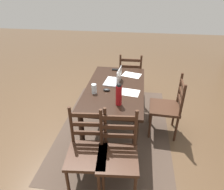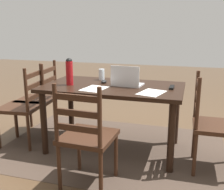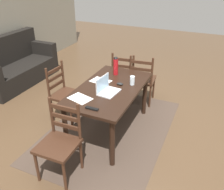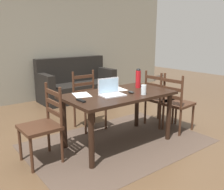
% 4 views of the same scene
% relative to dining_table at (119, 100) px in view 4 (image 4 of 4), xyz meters
% --- Properties ---
extents(ground_plane, '(14.00, 14.00, 0.00)m').
position_rel_dining_table_xyz_m(ground_plane, '(0.00, 0.00, -0.65)').
color(ground_plane, brown).
extents(area_rug, '(2.51, 1.73, 0.01)m').
position_rel_dining_table_xyz_m(area_rug, '(0.00, 0.00, -0.65)').
color(area_rug, '#47382D').
rests_on(area_rug, ground).
extents(wall_back, '(8.00, 0.12, 2.70)m').
position_rel_dining_table_xyz_m(wall_back, '(0.00, 3.10, 0.70)').
color(wall_back, gray).
rests_on(wall_back, ground).
extents(dining_table, '(1.52, 0.85, 0.75)m').
position_rel_dining_table_xyz_m(dining_table, '(0.00, 0.00, 0.00)').
color(dining_table, black).
rests_on(dining_table, ground).
extents(chair_left_far, '(0.45, 0.45, 0.95)m').
position_rel_dining_table_xyz_m(chair_left_far, '(-1.05, 0.17, -0.19)').
color(chair_left_far, '#3D2316').
rests_on(chair_left_far, ground).
extents(chair_far_head, '(0.46, 0.46, 0.95)m').
position_rel_dining_table_xyz_m(chair_far_head, '(0.00, 0.80, -0.19)').
color(chair_far_head, '#3D2316').
rests_on(chair_far_head, ground).
extents(chair_right_near, '(0.48, 0.48, 0.95)m').
position_rel_dining_table_xyz_m(chair_right_near, '(1.05, -0.17, -0.19)').
color(chair_right_near, '#3D2316').
rests_on(chair_right_near, ground).
extents(chair_right_far, '(0.48, 0.48, 0.95)m').
position_rel_dining_table_xyz_m(chair_right_far, '(1.05, 0.17, -0.19)').
color(chair_right_far, '#3D2316').
rests_on(chair_right_far, ground).
extents(couch, '(1.80, 0.80, 1.00)m').
position_rel_dining_table_xyz_m(couch, '(0.79, 2.62, -0.29)').
color(couch, black).
rests_on(couch, ground).
extents(laptop, '(0.34, 0.25, 0.23)m').
position_rel_dining_table_xyz_m(laptop, '(-0.15, -0.02, 0.16)').
color(laptop, silver).
rests_on(laptop, dining_table).
extents(water_bottle, '(0.08, 0.08, 0.30)m').
position_rel_dining_table_xyz_m(water_bottle, '(0.47, 0.10, 0.25)').
color(water_bottle, '#A81419').
rests_on(water_bottle, dining_table).
extents(drinking_glass, '(0.07, 0.07, 0.13)m').
position_rel_dining_table_xyz_m(drinking_glass, '(0.22, -0.27, 0.17)').
color(drinking_glass, silver).
rests_on(drinking_glass, dining_table).
extents(computer_mouse, '(0.06, 0.10, 0.03)m').
position_rel_dining_table_xyz_m(computer_mouse, '(0.14, -0.10, 0.12)').
color(computer_mouse, black).
rests_on(computer_mouse, dining_table).
extents(tv_remote, '(0.04, 0.17, 0.02)m').
position_rel_dining_table_xyz_m(tv_remote, '(-0.63, -0.05, 0.11)').
color(tv_remote, black).
rests_on(tv_remote, dining_table).
extents(paper_stack_left, '(0.28, 0.34, 0.00)m').
position_rel_dining_table_xyz_m(paper_stack_left, '(-0.46, 0.22, 0.10)').
color(paper_stack_left, white).
rests_on(paper_stack_left, dining_table).
extents(paper_stack_right, '(0.25, 0.32, 0.00)m').
position_rel_dining_table_xyz_m(paper_stack_right, '(0.14, 0.21, 0.10)').
color(paper_stack_right, white).
rests_on(paper_stack_right, dining_table).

